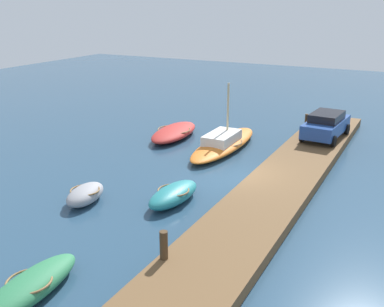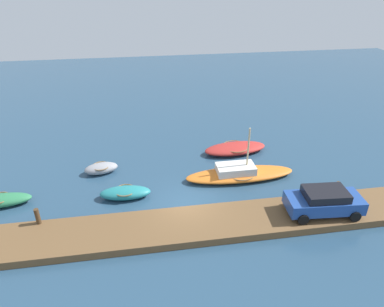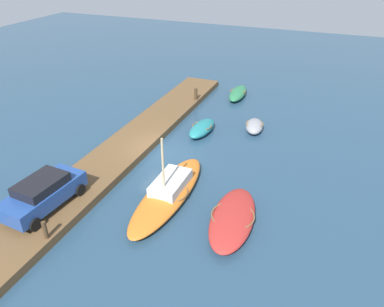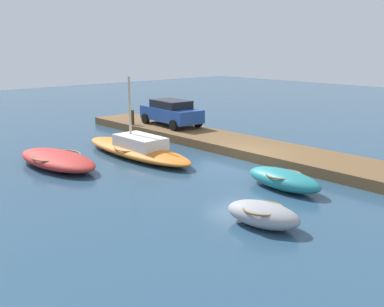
% 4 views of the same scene
% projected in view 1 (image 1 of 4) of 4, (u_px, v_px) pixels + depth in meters
% --- Properties ---
extents(ground_plane, '(84.00, 84.00, 0.00)m').
position_uv_depth(ground_plane, '(238.00, 180.00, 22.37)').
color(ground_plane, navy).
extents(dock_platform, '(27.43, 3.12, 0.47)m').
position_uv_depth(dock_platform, '(282.00, 183.00, 21.35)').
color(dock_platform, brown).
rests_on(dock_platform, ground_plane).
extents(dinghy_grey, '(2.55, 1.63, 0.75)m').
position_uv_depth(dinghy_grey, '(85.00, 194.00, 19.79)').
color(dinghy_grey, '#939399').
rests_on(dinghy_grey, ground_plane).
extents(sailboat_orange, '(7.78, 2.17, 3.86)m').
position_uv_depth(sailboat_orange, '(224.00, 143.00, 26.94)').
color(sailboat_orange, orange).
rests_on(sailboat_orange, ground_plane).
extents(rowboat_teal, '(3.32, 1.49, 0.75)m').
position_uv_depth(rowboat_teal, '(173.00, 194.00, 19.78)').
color(rowboat_teal, teal).
rests_on(rowboat_teal, ground_plane).
extents(rowboat_green, '(3.93, 1.48, 0.71)m').
position_uv_depth(rowboat_green, '(30.00, 287.00, 13.41)').
color(rowboat_green, '#2D7A4C').
rests_on(rowboat_green, ground_plane).
extents(motorboat_red, '(5.24, 2.51, 0.69)m').
position_uv_depth(motorboat_red, '(174.00, 132.00, 29.27)').
color(motorboat_red, '#B72D28').
rests_on(motorboat_red, ground_plane).
extents(mooring_post_west, '(0.27, 0.27, 0.97)m').
position_uv_depth(mooring_post_west, '(164.00, 245.00, 14.54)').
color(mooring_post_west, '#47331E').
rests_on(mooring_post_west, dock_platform).
extents(mooring_post_mid_west, '(0.20, 0.20, 0.91)m').
position_uv_depth(mooring_post_mid_west, '(306.00, 121.00, 29.75)').
color(mooring_post_mid_west, '#47331E').
rests_on(mooring_post_mid_west, dock_platform).
extents(parked_car, '(4.46, 2.31, 1.57)m').
position_uv_depth(parked_car, '(326.00, 125.00, 27.39)').
color(parked_car, '#234793').
rests_on(parked_car, dock_platform).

